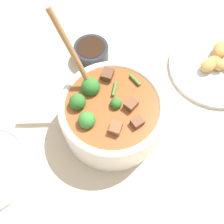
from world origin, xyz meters
The scene contains 4 objects.
ground_plane centered at (0.00, 0.00, 0.00)m, with size 4.00×4.00×0.00m, color #C6B293.
stew_bowl centered at (0.00, 0.00, 0.06)m, with size 0.23×0.25×0.26m.
condiment_bowl centered at (-0.03, 0.21, 0.02)m, with size 0.09×0.09×0.04m.
food_plate centered at (0.30, 0.13, 0.01)m, with size 0.25×0.25×0.05m.
Camera 1 is at (-0.04, -0.28, 0.61)m, focal length 45.00 mm.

